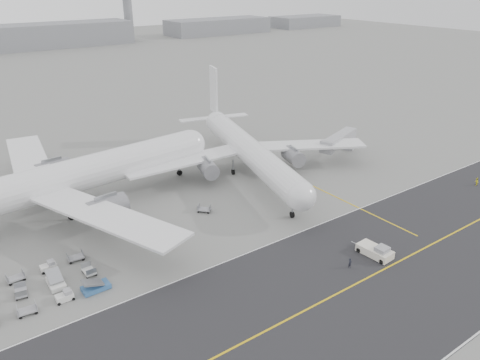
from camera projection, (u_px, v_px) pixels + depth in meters
ground at (223, 253)px, 75.05m from camera, size 700.00×700.00×0.00m
taxiway at (326, 299)px, 64.37m from camera, size 220.00×59.00×0.03m
horizon_buildings at (26, 49)px, 284.36m from camera, size 520.00×28.00×28.00m
control_tower at (128, 15)px, 319.03m from camera, size 7.00×7.00×31.25m
airliner_a at (60, 180)px, 85.60m from camera, size 66.01×64.97×22.80m
airliner_b at (248, 149)px, 103.32m from camera, size 54.48×55.68×19.65m
pushback_tug at (376, 251)px, 74.04m from camera, size 3.07×7.42×2.10m
jet_bridge at (339, 141)px, 113.49m from camera, size 15.67×7.83×5.91m
gse_cluster at (39, 290)px, 66.19m from camera, size 22.16×17.24×1.92m
stray_dolly at (204, 212)px, 88.25m from camera, size 2.78×2.84×1.52m
ground_crew_a at (350, 263)px, 71.00m from camera, size 0.63×0.45×1.64m
ground_crew_b at (476, 182)px, 99.05m from camera, size 0.90×0.75×1.70m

